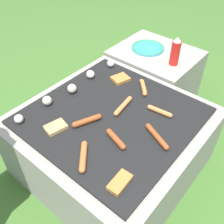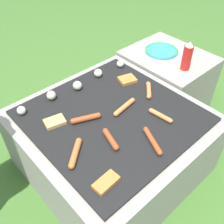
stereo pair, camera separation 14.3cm
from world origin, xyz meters
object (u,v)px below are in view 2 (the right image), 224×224
(sausage_front_center, at_px, (148,90))
(fork_utensil, at_px, (144,45))
(condiment_bottle, at_px, (187,56))
(plate_colorful, at_px, (161,50))

(sausage_front_center, bearing_deg, fork_utensil, 45.14)
(condiment_bottle, relative_size, fork_utensil, 1.21)
(plate_colorful, distance_m, condiment_bottle, 0.28)
(plate_colorful, bearing_deg, fork_utensil, 101.95)
(sausage_front_center, height_order, condiment_bottle, condiment_bottle)
(plate_colorful, xyz_separation_m, condiment_bottle, (-0.07, -0.26, 0.09))
(sausage_front_center, distance_m, fork_utensil, 0.58)
(sausage_front_center, xyz_separation_m, fork_utensil, (0.41, 0.41, -0.01))
(sausage_front_center, height_order, fork_utensil, sausage_front_center)
(condiment_bottle, distance_m, fork_utensil, 0.42)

